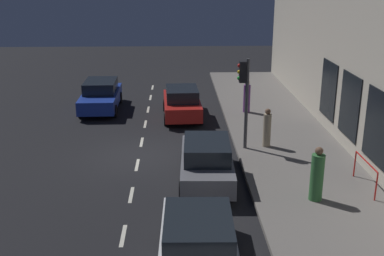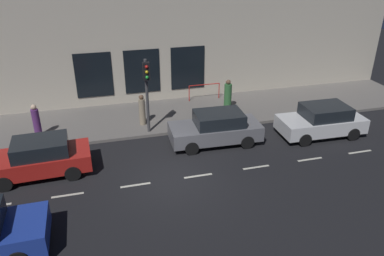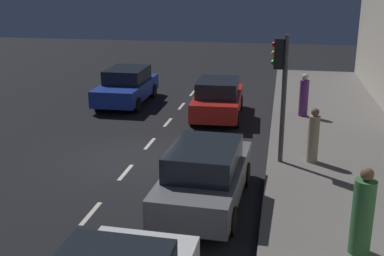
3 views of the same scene
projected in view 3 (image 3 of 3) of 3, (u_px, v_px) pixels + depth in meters
ground_plane at (136, 160)px, 14.74m from camera, size 60.00×60.00×0.00m
sidewalk at (346, 172)px, 13.60m from camera, size 4.50×32.00×0.15m
lane_centre_line at (126, 172)px, 13.80m from camera, size 0.12×27.20×0.01m
traffic_light at (281, 77)px, 13.50m from camera, size 0.49×0.32×3.73m
parked_car_0 at (127, 86)px, 21.43m from camera, size 2.01×4.46×1.58m
parked_car_2 at (218, 99)px, 19.12m from camera, size 2.02×4.22×1.58m
parked_car_3 at (205, 175)px, 11.59m from camera, size 1.99×4.37×1.58m
pedestrian_0 at (362, 215)px, 9.23m from camera, size 0.55×0.55×1.80m
pedestrian_1 at (304, 96)px, 18.84m from camera, size 0.50×0.50×1.70m
pedestrian_2 at (313, 137)px, 14.01m from camera, size 0.45×0.45×1.64m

